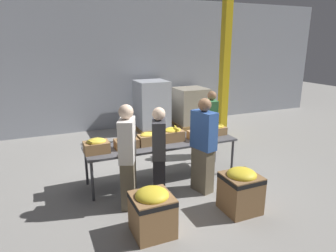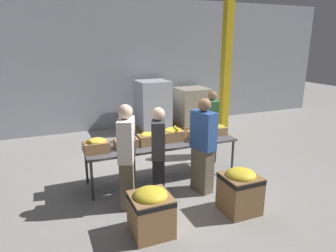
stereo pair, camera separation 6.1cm
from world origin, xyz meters
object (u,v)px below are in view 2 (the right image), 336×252
Objects in this scene: volunteer_0 at (159,155)px; volunteer_1 at (203,147)px; banana_box_3 at (172,134)px; pallet_stack_0 at (192,108)px; support_pillar at (226,68)px; donation_bin_1 at (240,189)px; banana_box_2 at (149,138)px; sorting_table at (162,145)px; banana_box_1 at (126,142)px; pallet_stack_1 at (153,106)px; volunteer_3 at (127,158)px; volunteer_2 at (211,124)px; banana_box_0 at (96,145)px; banana_box_4 at (200,134)px; donation_bin_0 at (151,210)px; banana_box_5 at (217,129)px.

volunteer_1 is (0.84, -0.06, 0.05)m from volunteer_0.
pallet_stack_0 is at bearing 57.05° from banana_box_3.
volunteer_0 reaches higher than pallet_stack_0.
support_pillar reaches higher than pallet_stack_0.
pallet_stack_0 is (1.65, 4.94, 0.23)m from donation_bin_1.
banana_box_3 is (0.51, 0.05, 0.01)m from banana_box_2.
sorting_table is at bearing 113.75° from donation_bin_1.
pallet_stack_1 is at bearing 62.49° from banana_box_1.
pallet_stack_1 is at bearing -2.48° from volunteer_3.
pallet_stack_0 is (0.81, 2.59, -0.17)m from volunteer_2.
banana_box_0 is 2.94m from volunteer_2.
support_pillar is (2.66, 1.92, 1.27)m from sorting_table.
support_pillar is (1.11, 1.19, 1.21)m from volunteer_2.
sorting_table is 0.81m from banana_box_4.
volunteer_2 reaches higher than sorting_table.
volunteer_0 is at bearing -96.17° from banana_box_2.
volunteer_3 is 1.13× the size of pallet_stack_1.
banana_box_3 is at bearing 6.05° from banana_box_2.
volunteer_0 is 2.33× the size of donation_bin_0.
sorting_table is 0.91m from volunteer_1.
volunteer_3 is (-1.70, -0.66, -0.01)m from banana_box_4.
volunteer_0 reaches higher than donation_bin_1.
donation_bin_1 is (0.98, -1.61, -0.50)m from banana_box_2.
banana_box_2 is at bearing 15.95° from volunteer_0.
pallet_stack_0 is (1.87, 4.08, -0.25)m from volunteer_1.
banana_box_2 is at bearing -178.12° from sorting_table.
banana_box_0 is 4.10m from pallet_stack_1.
donation_bin_0 is (-1.31, -0.86, -0.50)m from volunteer_1.
banana_box_4 is at bearing -164.88° from banana_box_5.
pallet_stack_1 is (0.79, 3.31, -0.14)m from banana_box_3.
banana_box_0 is at bearing -153.73° from support_pillar.
pallet_stack_1 reaches higher than banana_box_5.
banana_box_5 is 2.59m from support_pillar.
banana_box_3 is 1.03m from banana_box_5.
banana_box_0 is 2.08m from banana_box_4.
volunteer_2 is (1.90, 1.43, -0.03)m from volunteer_0.
banana_box_4 is 1.60m from donation_bin_1.
volunteer_2 is at bearing 70.26° from donation_bin_1.
pallet_stack_1 is at bearing 69.64° from donation_bin_0.
donation_bin_0 is 5.32m from pallet_stack_1.
volunteer_2 is (1.06, 1.49, -0.08)m from volunteer_1.
donation_bin_1 is at bearing -108.49° from pallet_stack_0.
donation_bin_1 is at bearing -179.84° from volunteer_1.
banana_box_1 is 0.26× the size of volunteer_0.
banana_box_4 is at bearing -46.13° from volunteer_3.
banana_box_0 is at bearing -124.30° from pallet_stack_1.
volunteer_3 is at bearing -160.21° from banana_box_5.
banana_box_4 reaches higher than donation_bin_0.
volunteer_2 is at bearing -78.62° from pallet_stack_1.
volunteer_2 is (2.84, 0.76, -0.11)m from banana_box_0.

